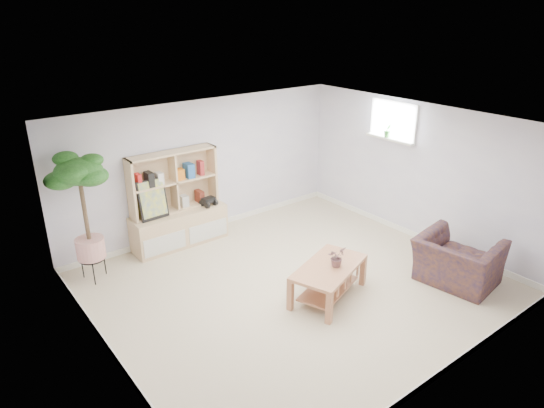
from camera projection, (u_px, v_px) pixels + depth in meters
floor at (294, 284)px, 7.24m from camera, size 5.50×5.00×0.01m
ceiling at (297, 126)px, 6.33m from camera, size 5.50×5.00×0.01m
walls at (296, 210)px, 6.78m from camera, size 5.51×5.01×2.40m
baseboard at (294, 281)px, 7.22m from camera, size 5.50×5.00×0.10m
window at (394, 120)px, 8.46m from camera, size 0.10×0.98×0.68m
window_sill at (390, 139)px, 8.55m from camera, size 0.14×1.00×0.04m
storage_unit at (178, 200)px, 8.17m from camera, size 1.64×0.55×1.64m
poster at (153, 199)px, 7.84m from camera, size 0.49×0.14×0.67m
toy_truck at (209, 201)px, 8.44m from camera, size 0.35×0.27×0.17m
coffee_table at (328, 281)px, 6.84m from camera, size 1.36×1.04×0.49m
table_plant at (336, 257)px, 6.70m from camera, size 0.30×0.28×0.27m
floor_tree at (86, 219)px, 7.01m from camera, size 0.86×0.86×1.98m
armchair at (458, 258)px, 7.13m from camera, size 1.12×1.24×0.82m
sill_plant at (387, 130)px, 8.55m from camera, size 0.16×0.14×0.24m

